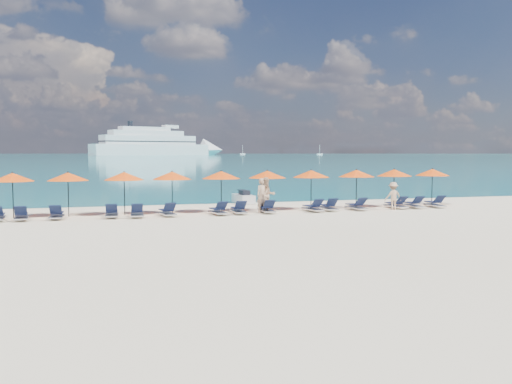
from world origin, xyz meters
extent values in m
plane|color=beige|center=(0.00, 0.00, 0.00)|extent=(1400.00, 1400.00, 0.00)
cube|color=#1FA9B2|center=(0.00, 660.00, 0.01)|extent=(1600.00, 1300.00, 0.01)
cube|color=silver|center=(47.86, 512.43, 5.09)|extent=(112.54, 55.51, 10.18)
cone|color=silver|center=(111.42, 534.18, 5.09)|extent=(28.44, 28.44, 22.40)
cube|color=silver|center=(45.93, 511.77, 14.25)|extent=(90.36, 45.37, 8.14)
cube|color=silver|center=(44.00, 511.11, 20.36)|extent=(70.63, 36.92, 5.09)
cube|color=silver|center=(42.08, 510.45, 24.43)|extent=(48.45, 26.78, 3.56)
cube|color=black|center=(45.93, 511.77, 12.72)|extent=(91.49, 45.93, 0.92)
cube|color=black|center=(45.93, 511.77, 16.29)|extent=(89.23, 44.82, 0.92)
cylinder|color=black|center=(28.79, 505.90, 28.50)|extent=(4.48, 4.48, 5.60)
cube|color=silver|center=(223.10, 526.34, 0.77)|extent=(5.79, 1.93, 1.54)
cylinder|color=silver|center=(223.10, 526.34, 5.79)|extent=(0.35, 0.35, 9.65)
cube|color=silver|center=(154.11, 578.91, 0.77)|extent=(5.76, 1.92, 1.54)
cylinder|color=silver|center=(154.11, 578.91, 5.76)|extent=(0.35, 0.35, 9.60)
cube|color=silver|center=(1.17, 9.81, 0.29)|extent=(0.98, 2.35, 0.53)
cube|color=black|center=(1.18, 9.62, 0.67)|extent=(0.53, 0.98, 0.34)
cylinder|color=black|center=(1.14, 10.39, 0.82)|extent=(0.53, 0.08, 0.06)
imported|color=tan|center=(0.68, 4.08, 0.93)|extent=(0.72, 0.52, 1.85)
imported|color=tan|center=(0.94, 4.10, 0.95)|extent=(0.94, 0.57, 1.90)
imported|color=tan|center=(8.21, 3.51, 0.78)|extent=(1.02, 0.49, 1.56)
cylinder|color=black|center=(-11.83, 5.16, 1.10)|extent=(0.05, 0.05, 2.20)
cone|color=#FA4E0D|center=(-11.83, 5.16, 2.02)|extent=(2.10, 2.10, 0.42)
sphere|color=black|center=(-11.83, 5.16, 2.24)|extent=(0.08, 0.08, 0.08)
cylinder|color=black|center=(-9.25, 5.15, 1.10)|extent=(0.05, 0.05, 2.20)
cone|color=#FA4E0D|center=(-9.25, 5.15, 2.02)|extent=(2.10, 2.10, 0.42)
sphere|color=black|center=(-9.25, 5.15, 2.24)|extent=(0.08, 0.08, 0.08)
cylinder|color=black|center=(-6.49, 5.01, 1.10)|extent=(0.05, 0.05, 2.20)
cone|color=#FA4E0D|center=(-6.49, 5.01, 2.02)|extent=(2.10, 2.10, 0.42)
sphere|color=black|center=(-6.49, 5.01, 2.24)|extent=(0.08, 0.08, 0.08)
cylinder|color=black|center=(-4.03, 4.95, 1.10)|extent=(0.05, 0.05, 2.20)
cone|color=#FA4E0D|center=(-4.03, 4.95, 2.02)|extent=(2.10, 2.10, 0.42)
sphere|color=black|center=(-4.03, 4.95, 2.24)|extent=(0.08, 0.08, 0.08)
cylinder|color=black|center=(-1.38, 4.98, 1.10)|extent=(0.05, 0.05, 2.20)
cone|color=#FA4E0D|center=(-1.38, 4.98, 2.02)|extent=(2.10, 2.10, 0.42)
sphere|color=black|center=(-1.38, 4.98, 2.24)|extent=(0.08, 0.08, 0.08)
cylinder|color=black|center=(1.22, 4.94, 1.10)|extent=(0.05, 0.05, 2.20)
cone|color=#FA4E0D|center=(1.22, 4.94, 2.02)|extent=(2.10, 2.10, 0.42)
sphere|color=black|center=(1.22, 4.94, 2.24)|extent=(0.08, 0.08, 0.08)
cylinder|color=black|center=(3.85, 5.02, 1.10)|extent=(0.05, 0.05, 2.20)
cone|color=#FA4E0D|center=(3.85, 5.02, 2.02)|extent=(2.10, 2.10, 0.42)
sphere|color=black|center=(3.85, 5.02, 2.24)|extent=(0.08, 0.08, 0.08)
cylinder|color=black|center=(6.65, 4.98, 1.10)|extent=(0.05, 0.05, 2.20)
cone|color=#FA4E0D|center=(6.65, 4.98, 2.02)|extent=(2.10, 2.10, 0.42)
sphere|color=black|center=(6.65, 4.98, 2.24)|extent=(0.08, 0.08, 0.08)
cylinder|color=black|center=(9.24, 5.21, 1.10)|extent=(0.05, 0.05, 2.20)
cone|color=#FA4E0D|center=(9.24, 5.21, 2.02)|extent=(2.10, 2.10, 0.42)
sphere|color=black|center=(9.24, 5.21, 2.24)|extent=(0.08, 0.08, 0.08)
cylinder|color=black|center=(11.83, 5.19, 1.10)|extent=(0.05, 0.05, 2.20)
cone|color=#FA4E0D|center=(11.83, 5.19, 2.02)|extent=(2.10, 2.10, 0.42)
sphere|color=black|center=(11.83, 5.19, 2.24)|extent=(0.08, 0.08, 0.08)
cube|color=silver|center=(-11.35, 3.94, 0.14)|extent=(0.73, 1.74, 0.06)
cube|color=black|center=(-11.37, 4.19, 0.30)|extent=(0.62, 1.13, 0.04)
cube|color=black|center=(-11.32, 3.40, 0.55)|extent=(0.58, 0.57, 0.43)
cube|color=silver|center=(-9.76, 4.00, 0.14)|extent=(0.69, 1.72, 0.06)
cube|color=black|center=(-9.75, 4.25, 0.30)|extent=(0.59, 1.12, 0.04)
cube|color=black|center=(-9.78, 3.45, 0.55)|extent=(0.57, 0.56, 0.43)
cube|color=silver|center=(-7.18, 3.93, 0.14)|extent=(0.73, 1.74, 0.06)
cube|color=black|center=(-7.16, 4.17, 0.30)|extent=(0.62, 1.13, 0.04)
cube|color=black|center=(-7.21, 3.38, 0.55)|extent=(0.58, 0.57, 0.43)
cube|color=silver|center=(-5.97, 3.71, 0.14)|extent=(0.72, 1.73, 0.06)
cube|color=black|center=(-5.96, 3.96, 0.30)|extent=(0.61, 1.13, 0.04)
cube|color=black|center=(-6.01, 3.16, 0.55)|extent=(0.58, 0.57, 0.43)
cube|color=silver|center=(-4.45, 3.81, 0.14)|extent=(0.79, 1.75, 0.06)
cube|color=black|center=(-4.48, 4.06, 0.30)|extent=(0.66, 1.15, 0.04)
cube|color=black|center=(-4.40, 3.27, 0.55)|extent=(0.60, 0.59, 0.43)
cube|color=silver|center=(-1.83, 3.69, 0.14)|extent=(0.78, 1.75, 0.06)
cube|color=black|center=(-1.86, 3.94, 0.30)|extent=(0.65, 1.15, 0.04)
cube|color=black|center=(-1.78, 3.14, 0.55)|extent=(0.60, 0.59, 0.43)
cube|color=silver|center=(-0.73, 3.78, 0.14)|extent=(0.70, 1.73, 0.06)
cube|color=black|center=(-0.72, 4.03, 0.30)|extent=(0.60, 1.12, 0.04)
cube|color=black|center=(-0.75, 3.23, 0.55)|extent=(0.57, 0.56, 0.43)
cube|color=silver|center=(0.84, 3.83, 0.14)|extent=(0.70, 1.73, 0.06)
cube|color=black|center=(0.85, 4.07, 0.30)|extent=(0.60, 1.12, 0.04)
cube|color=black|center=(0.81, 3.28, 0.55)|extent=(0.57, 0.56, 0.43)
cube|color=silver|center=(3.45, 3.74, 0.14)|extent=(0.74, 1.74, 0.06)
cube|color=black|center=(3.43, 3.98, 0.30)|extent=(0.63, 1.14, 0.04)
cube|color=black|center=(3.49, 3.19, 0.55)|extent=(0.59, 0.57, 0.43)
cube|color=silver|center=(4.46, 3.96, 0.14)|extent=(0.71, 1.73, 0.06)
cube|color=black|center=(4.47, 4.21, 0.30)|extent=(0.61, 1.13, 0.04)
cube|color=black|center=(4.43, 3.41, 0.55)|extent=(0.58, 0.56, 0.43)
cube|color=silver|center=(6.12, 3.88, 0.14)|extent=(0.70, 1.73, 0.06)
cube|color=black|center=(6.10, 4.13, 0.30)|extent=(0.60, 1.13, 0.04)
cube|color=black|center=(6.14, 3.33, 0.55)|extent=(0.58, 0.56, 0.43)
cube|color=silver|center=(8.74, 4.07, 0.14)|extent=(0.73, 1.74, 0.06)
cube|color=black|center=(8.72, 4.32, 0.30)|extent=(0.62, 1.13, 0.04)
cube|color=black|center=(8.77, 3.52, 0.55)|extent=(0.59, 0.57, 0.43)
cube|color=silver|center=(9.80, 3.95, 0.14)|extent=(0.70, 1.73, 0.06)
cube|color=black|center=(9.81, 4.20, 0.30)|extent=(0.60, 1.13, 0.04)
cube|color=black|center=(9.77, 3.40, 0.55)|extent=(0.58, 0.56, 0.43)
cube|color=silver|center=(11.26, 4.01, 0.14)|extent=(0.77, 1.75, 0.06)
cube|color=black|center=(11.28, 4.26, 0.30)|extent=(0.64, 1.14, 0.04)
cube|color=black|center=(11.21, 3.47, 0.55)|extent=(0.59, 0.58, 0.43)
camera|label=1|loc=(-8.24, -25.00, 3.26)|focal=40.00mm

